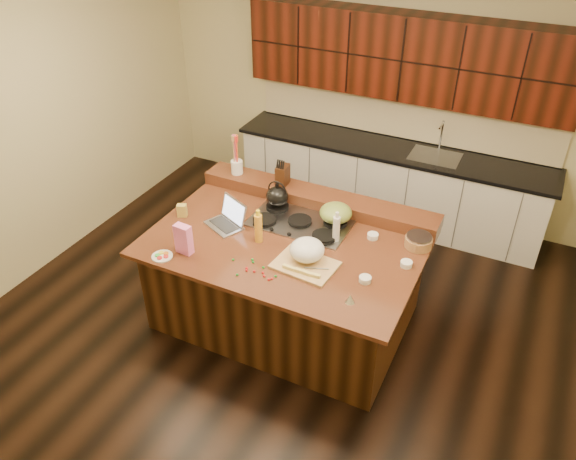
% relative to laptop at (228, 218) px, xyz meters
% --- Properties ---
extents(room, '(5.52, 5.02, 2.72)m').
position_rel_laptop_xyz_m(room, '(0.59, 0.00, 0.37)').
color(room, black).
rests_on(room, ground).
extents(island, '(2.40, 1.60, 0.92)m').
position_rel_laptop_xyz_m(island, '(0.59, 0.00, -0.52)').
color(island, black).
rests_on(island, ground).
extents(back_ledge, '(2.40, 0.30, 0.12)m').
position_rel_laptop_xyz_m(back_ledge, '(0.59, 0.70, -0.00)').
color(back_ledge, black).
rests_on(back_ledge, island).
extents(cooktop, '(0.92, 0.52, 0.05)m').
position_rel_laptop_xyz_m(cooktop, '(0.59, 0.30, -0.05)').
color(cooktop, gray).
rests_on(cooktop, island).
extents(back_counter, '(3.70, 0.66, 2.40)m').
position_rel_laptop_xyz_m(back_counter, '(0.89, 2.23, -0.00)').
color(back_counter, silver).
rests_on(back_counter, ground).
extents(kettle, '(0.24, 0.24, 0.19)m').
position_rel_laptop_xyz_m(kettle, '(0.29, 0.43, 0.08)').
color(kettle, black).
rests_on(kettle, cooktop).
extents(green_bowl, '(0.31, 0.31, 0.16)m').
position_rel_laptop_xyz_m(green_bowl, '(0.89, 0.43, 0.06)').
color(green_bowl, olive).
rests_on(green_bowl, cooktop).
extents(laptop, '(0.42, 0.39, 0.24)m').
position_rel_laptop_xyz_m(laptop, '(0.00, 0.00, 0.00)').
color(laptop, '#B7B7BC').
rests_on(laptop, island).
extents(oil_bottle, '(0.08, 0.08, 0.27)m').
position_rel_laptop_xyz_m(oil_bottle, '(0.38, -0.11, 0.07)').
color(oil_bottle, gold).
rests_on(oil_bottle, island).
extents(vinegar_bottle, '(0.07, 0.07, 0.25)m').
position_rel_laptop_xyz_m(vinegar_bottle, '(0.99, 0.19, 0.06)').
color(vinegar_bottle, silver).
rests_on(vinegar_bottle, island).
extents(wooden_tray, '(0.54, 0.43, 0.21)m').
position_rel_laptop_xyz_m(wooden_tray, '(0.88, -0.21, 0.03)').
color(wooden_tray, tan).
rests_on(wooden_tray, island).
extents(ramekin_a, '(0.11, 0.11, 0.04)m').
position_rel_laptop_xyz_m(ramekin_a, '(1.41, -0.23, -0.04)').
color(ramekin_a, white).
rests_on(ramekin_a, island).
extents(ramekin_b, '(0.13, 0.13, 0.04)m').
position_rel_laptop_xyz_m(ramekin_b, '(1.65, 0.11, -0.04)').
color(ramekin_b, white).
rests_on(ramekin_b, island).
extents(ramekin_c, '(0.12, 0.12, 0.04)m').
position_rel_laptop_xyz_m(ramekin_c, '(1.27, 0.37, -0.04)').
color(ramekin_c, white).
rests_on(ramekin_c, island).
extents(strainer_bowl, '(0.25, 0.25, 0.09)m').
position_rel_laptop_xyz_m(strainer_bowl, '(1.67, 0.43, -0.02)').
color(strainer_bowl, '#996B3F').
rests_on(strainer_bowl, island).
extents(kitchen_timer, '(0.08, 0.08, 0.07)m').
position_rel_laptop_xyz_m(kitchen_timer, '(1.39, -0.52, -0.03)').
color(kitchen_timer, silver).
rests_on(kitchen_timer, island).
extents(pink_bag, '(0.15, 0.09, 0.27)m').
position_rel_laptop_xyz_m(pink_bag, '(-0.11, -0.54, 0.07)').
color(pink_bag, pink).
rests_on(pink_bag, island).
extents(candy_plate, '(0.23, 0.23, 0.01)m').
position_rel_laptop_xyz_m(candy_plate, '(-0.25, -0.68, -0.06)').
color(candy_plate, white).
rests_on(candy_plate, island).
extents(package_box, '(0.11, 0.09, 0.12)m').
position_rel_laptop_xyz_m(package_box, '(-0.47, -0.07, -0.00)').
color(package_box, gold).
rests_on(package_box, island).
extents(utensil_crock, '(0.14, 0.14, 0.14)m').
position_rel_laptop_xyz_m(utensil_crock, '(-0.31, 0.70, 0.13)').
color(utensil_crock, white).
rests_on(utensil_crock, back_ledge).
extents(knife_block, '(0.12, 0.17, 0.20)m').
position_rel_laptop_xyz_m(knife_block, '(0.21, 0.70, 0.16)').
color(knife_block, black).
rests_on(knife_block, back_ledge).
extents(gumdrop_0, '(0.02, 0.02, 0.02)m').
position_rel_laptop_xyz_m(gumdrop_0, '(0.66, -0.54, -0.05)').
color(gumdrop_0, red).
rests_on(gumdrop_0, island).
extents(gumdrop_1, '(0.02, 0.02, 0.02)m').
position_rel_laptop_xyz_m(gumdrop_1, '(0.32, -0.46, -0.05)').
color(gumdrop_1, '#198C26').
rests_on(gumdrop_1, island).
extents(gumdrop_2, '(0.02, 0.02, 0.02)m').
position_rel_laptop_xyz_m(gumdrop_2, '(0.63, -0.50, -0.05)').
color(gumdrop_2, red).
rests_on(gumdrop_2, island).
extents(gumdrop_3, '(0.02, 0.02, 0.02)m').
position_rel_laptop_xyz_m(gumdrop_3, '(0.74, -0.50, -0.05)').
color(gumdrop_3, '#198C26').
rests_on(gumdrop_3, island).
extents(gumdrop_4, '(0.02, 0.02, 0.02)m').
position_rel_laptop_xyz_m(gumdrop_4, '(0.73, -0.54, -0.05)').
color(gumdrop_4, red).
rests_on(gumdrop_4, island).
extents(gumdrop_5, '(0.02, 0.02, 0.02)m').
position_rel_laptop_xyz_m(gumdrop_5, '(0.45, -0.62, -0.05)').
color(gumdrop_5, '#198C26').
rests_on(gumdrop_5, island).
extents(gumdrop_6, '(0.02, 0.02, 0.02)m').
position_rel_laptop_xyz_m(gumdrop_6, '(0.56, -0.52, -0.05)').
color(gumdrop_6, red).
rests_on(gumdrop_6, island).
extents(gumdrop_7, '(0.02, 0.02, 0.02)m').
position_rel_laptop_xyz_m(gumdrop_7, '(0.60, -0.44, -0.05)').
color(gumdrop_7, '#198C26').
rests_on(gumdrop_7, island).
extents(gumdrop_8, '(0.02, 0.02, 0.02)m').
position_rel_laptop_xyz_m(gumdrop_8, '(0.71, -0.56, -0.05)').
color(gumdrop_8, red).
rests_on(gumdrop_8, island).
extents(gumdrop_9, '(0.02, 0.02, 0.02)m').
position_rel_laptop_xyz_m(gumdrop_9, '(0.49, -0.41, -0.05)').
color(gumdrop_9, '#198C26').
rests_on(gumdrop_9, island).
extents(gumdrop_10, '(0.02, 0.02, 0.02)m').
position_rel_laptop_xyz_m(gumdrop_10, '(0.49, -0.54, -0.05)').
color(gumdrop_10, red).
rests_on(gumdrop_10, island).
extents(gumdrop_11, '(0.02, 0.02, 0.02)m').
position_rel_laptop_xyz_m(gumdrop_11, '(0.46, -0.39, -0.05)').
color(gumdrop_11, '#198C26').
rests_on(gumdrop_11, island).
extents(gumdrop_12, '(0.02, 0.02, 0.02)m').
position_rel_laptop_xyz_m(gumdrop_12, '(0.48, -0.51, -0.05)').
color(gumdrop_12, red).
rests_on(gumdrop_12, island).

